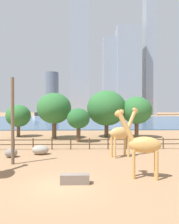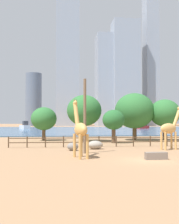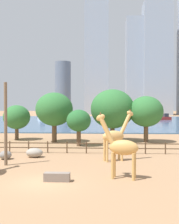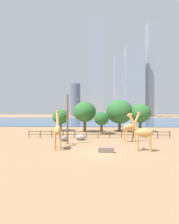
{
  "view_description": "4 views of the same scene",
  "coord_description": "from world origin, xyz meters",
  "px_view_note": "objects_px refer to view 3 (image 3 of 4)",
  "views": [
    {
      "loc": [
        1.35,
        -13.1,
        4.65
      ],
      "look_at": [
        2.83,
        37.4,
        3.96
      ],
      "focal_mm": 35.0,
      "sensor_mm": 36.0,
      "label": 1
    },
    {
      "loc": [
        -7.14,
        -21.95,
        3.17
      ],
      "look_at": [
        -0.84,
        35.04,
        4.98
      ],
      "focal_mm": 45.0,
      "sensor_mm": 36.0,
      "label": 2
    },
    {
      "loc": [
        4.2,
        -18.76,
        5.21
      ],
      "look_at": [
        0.87,
        39.09,
        4.0
      ],
      "focal_mm": 45.0,
      "sensor_mm": 36.0,
      "label": 3
    },
    {
      "loc": [
        -0.16,
        -20.09,
        4.78
      ],
      "look_at": [
        -2.55,
        31.96,
        4.71
      ],
      "focal_mm": 28.0,
      "sensor_mm": 36.0,
      "label": 4
    }
  ],
  "objects_px": {
    "boulder_near_fence": "(5,155)",
    "tree_center_broad": "(79,121)",
    "tree_left_large": "(112,109)",
    "tree_left_small": "(17,117)",
    "tree_right_small": "(146,112)",
    "boat_sailboat": "(165,118)",
    "giraffe_young": "(121,147)",
    "boulder_by_pole": "(34,153)",
    "giraffe_companion": "(115,136)",
    "utility_pole": "(6,124)",
    "boat_tug": "(42,117)",
    "tree_right_tall": "(54,109)",
    "feeding_trough": "(57,177)"
  },
  "relations": [
    {
      "from": "tree_right_small",
      "to": "boat_sailboat",
      "type": "xyz_separation_m",
      "value": [
        15.55,
        62.34,
        -3.42
      ]
    },
    {
      "from": "feeding_trough",
      "to": "tree_left_small",
      "type": "height_order",
      "value": "tree_left_small"
    },
    {
      "from": "boulder_near_fence",
      "to": "tree_center_broad",
      "type": "distance_m",
      "value": 11.73
    },
    {
      "from": "giraffe_companion",
      "to": "boat_sailboat",
      "type": "distance_m",
      "value": 79.03
    },
    {
      "from": "boat_tug",
      "to": "tree_left_large",
      "type": "bearing_deg",
      "value": 179.66
    },
    {
      "from": "utility_pole",
      "to": "feeding_trough",
      "type": "height_order",
      "value": "utility_pole"
    },
    {
      "from": "tree_right_small",
      "to": "tree_left_small",
      "type": "bearing_deg",
      "value": 174.84
    },
    {
      "from": "tree_left_large",
      "to": "boat_sailboat",
      "type": "xyz_separation_m",
      "value": [
        20.35,
        61.49,
        -3.8
      ]
    },
    {
      "from": "tree_left_small",
      "to": "tree_right_small",
      "type": "height_order",
      "value": "tree_right_small"
    },
    {
      "from": "boulder_near_fence",
      "to": "boulder_by_pole",
      "type": "relative_size",
      "value": 0.69
    },
    {
      "from": "giraffe_young",
      "to": "tree_right_small",
      "type": "relative_size",
      "value": 0.72
    },
    {
      "from": "tree_left_small",
      "to": "boat_sailboat",
      "type": "bearing_deg",
      "value": 59.94
    },
    {
      "from": "boulder_by_pole",
      "to": "boulder_near_fence",
      "type": "bearing_deg",
      "value": -154.67
    },
    {
      "from": "boulder_near_fence",
      "to": "boat_tug",
      "type": "bearing_deg",
      "value": 100.33
    },
    {
      "from": "giraffe_young",
      "to": "tree_center_broad",
      "type": "distance_m",
      "value": 16.83
    },
    {
      "from": "tree_left_large",
      "to": "boulder_by_pole",
      "type": "bearing_deg",
      "value": -121.51
    },
    {
      "from": "boulder_by_pole",
      "to": "tree_center_broad",
      "type": "bearing_deg",
      "value": 65.61
    },
    {
      "from": "utility_pole",
      "to": "tree_center_broad",
      "type": "xyz_separation_m",
      "value": [
        5.28,
        12.19,
        -0.38
      ]
    },
    {
      "from": "boulder_near_fence",
      "to": "boat_sailboat",
      "type": "distance_m",
      "value": 82.3
    },
    {
      "from": "tree_right_small",
      "to": "tree_center_broad",
      "type": "bearing_deg",
      "value": -154.9
    },
    {
      "from": "tree_left_large",
      "to": "tree_left_small",
      "type": "xyz_separation_m",
      "value": [
        -14.71,
        0.92,
        -1.3
      ]
    },
    {
      "from": "giraffe_companion",
      "to": "tree_right_tall",
      "type": "bearing_deg",
      "value": 98.47
    },
    {
      "from": "giraffe_companion",
      "to": "boulder_by_pole",
      "type": "distance_m",
      "value": 8.47
    },
    {
      "from": "boulder_near_fence",
      "to": "giraffe_companion",
      "type": "bearing_deg",
      "value": -0.83
    },
    {
      "from": "tree_left_large",
      "to": "boat_tug",
      "type": "height_order",
      "value": "tree_left_large"
    },
    {
      "from": "boulder_by_pole",
      "to": "tree_right_small",
      "type": "height_order",
      "value": "tree_right_small"
    },
    {
      "from": "boulder_by_pole",
      "to": "tree_right_tall",
      "type": "height_order",
      "value": "tree_right_tall"
    },
    {
      "from": "tree_right_small",
      "to": "boat_tug",
      "type": "distance_m",
      "value": 70.36
    },
    {
      "from": "utility_pole",
      "to": "boulder_near_fence",
      "type": "xyz_separation_m",
      "value": [
        -1.04,
        2.72,
        -3.23
      ]
    },
    {
      "from": "feeding_trough",
      "to": "boulder_near_fence",
      "type": "bearing_deg",
      "value": 130.0
    },
    {
      "from": "giraffe_companion",
      "to": "tree_center_broad",
      "type": "bearing_deg",
      "value": 91.08
    },
    {
      "from": "boat_sailboat",
      "to": "utility_pole",
      "type": "bearing_deg",
      "value": 39.61
    },
    {
      "from": "boulder_near_fence",
      "to": "boat_sailboat",
      "type": "relative_size",
      "value": 0.21
    },
    {
      "from": "utility_pole",
      "to": "tree_left_small",
      "type": "relative_size",
      "value": 1.36
    },
    {
      "from": "boulder_near_fence",
      "to": "tree_center_broad",
      "type": "bearing_deg",
      "value": 56.3
    },
    {
      "from": "utility_pole",
      "to": "tree_right_small",
      "type": "bearing_deg",
      "value": 48.6
    },
    {
      "from": "giraffe_young",
      "to": "tree_left_large",
      "type": "distance_m",
      "value": 21.52
    },
    {
      "from": "giraffe_young",
      "to": "tree_right_small",
      "type": "distance_m",
      "value": 21.16
    },
    {
      "from": "giraffe_companion",
      "to": "feeding_trough",
      "type": "xyz_separation_m",
      "value": [
        -4.26,
        -7.54,
        -2.04
      ]
    },
    {
      "from": "tree_left_large",
      "to": "tree_center_broad",
      "type": "relative_size",
      "value": 1.62
    },
    {
      "from": "giraffe_companion",
      "to": "boat_sailboat",
      "type": "bearing_deg",
      "value": 51.48
    },
    {
      "from": "giraffe_companion",
      "to": "giraffe_young",
      "type": "distance_m",
      "value": 6.54
    },
    {
      "from": "feeding_trough",
      "to": "boat_tug",
      "type": "relative_size",
      "value": 0.25
    },
    {
      "from": "giraffe_companion",
      "to": "boulder_near_fence",
      "type": "distance_m",
      "value": 10.89
    },
    {
      "from": "giraffe_companion",
      "to": "tree_left_large",
      "type": "bearing_deg",
      "value": 66.07
    },
    {
      "from": "tree_right_tall",
      "to": "tree_left_small",
      "type": "bearing_deg",
      "value": 158.63
    },
    {
      "from": "giraffe_companion",
      "to": "utility_pole",
      "type": "xyz_separation_m",
      "value": [
        -9.68,
        -2.57,
        1.32
      ]
    },
    {
      "from": "feeding_trough",
      "to": "tree_center_broad",
      "type": "height_order",
      "value": "tree_center_broad"
    },
    {
      "from": "tree_left_small",
      "to": "boat_tug",
      "type": "bearing_deg",
      "value": 99.4
    },
    {
      "from": "tree_left_small",
      "to": "tree_right_small",
      "type": "xyz_separation_m",
      "value": [
        19.51,
        -1.76,
        0.93
      ]
    }
  ]
}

